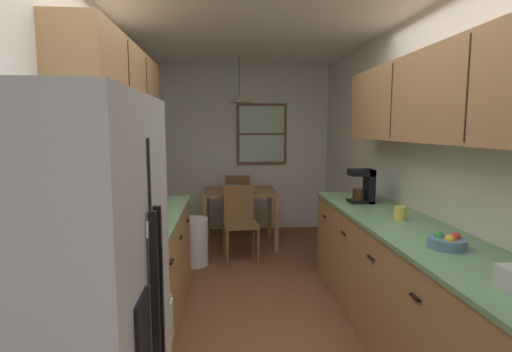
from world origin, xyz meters
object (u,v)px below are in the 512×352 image
Objects in this scene: dining_chair_near at (240,219)px; trash_bin at (193,242)px; dining_table at (240,199)px; microwave_over_range at (60,119)px; dining_chair_far at (239,201)px; fruit_bowl at (447,242)px; coffee_maker at (364,185)px; table_serving_bowl at (232,187)px; stove_range at (97,347)px; mug_by_coffeemaker at (400,213)px; storage_canister at (124,220)px.

trash_bin is at bearing -165.09° from dining_chair_near.
microwave_over_range is at bearing -106.68° from dining_table.
fruit_bowl is at bearing -73.63° from dining_chair_far.
fruit_bowl reaches higher than dining_table.
coffee_maker is at bearing 37.00° from microwave_over_range.
coffee_maker is 1.63× the size of table_serving_bowl.
stove_range is 2.55m from trash_bin.
fruit_bowl is (1.10, -3.12, 0.30)m from dining_table.
dining_table is 1.75× the size of trash_bin.
trash_bin is 2.97m from fruit_bowl.
stove_range is at bearing -156.46° from mug_by_coffeemaker.
stove_range is 6.37× the size of storage_canister.
table_serving_bowl is (0.47, 0.86, 0.51)m from trash_bin.
microwave_over_range reaches higher than dining_table.
trash_bin is 1.10m from table_serving_bowl.
mug_by_coffeemaker reaches higher than dining_chair_far.
mug_by_coffeemaker is at bearing -69.45° from dining_chair_far.
mug_by_coffeemaker reaches higher than fruit_bowl.
fruit_bowl is (1.97, 0.17, 0.47)m from stove_range.
dining_chair_near is at bearing -82.99° from table_serving_bowl.
stove_range reaches higher than dining_chair_near.
mug_by_coffeemaker is at bearing 86.99° from fruit_bowl.
fruit_bowl is (-0.04, -0.71, -0.02)m from mug_by_coffeemaker.
fruit_bowl is at bearing 4.86° from stove_range.
dining_chair_far is 4.64× the size of table_serving_bowl.
microwave_over_range is 0.94m from storage_canister.
storage_canister is 2.04m from fruit_bowl.
mug_by_coffeemaker is at bearing -63.51° from table_serving_bowl.
fruit_bowl is 3.44m from table_serving_bowl.
stove_range is 2.03m from fruit_bowl.
storage_canister is at bearing -105.27° from dining_chair_far.
fruit_bowl reaches higher than trash_bin.
dining_table is at bearing 52.86° from trash_bin.
dining_chair_near is 4.11× the size of fruit_bowl.
dining_table is 2.68m from mug_by_coffeemaker.
table_serving_bowl is at bearing 116.49° from mug_by_coffeemaker.
trash_bin is at bearing -127.14° from dining_table.
trash_bin is (0.29, 2.52, -0.19)m from stove_range.
trash_bin is (-0.55, -0.15, -0.22)m from dining_chair_near.
dining_table is at bearing 88.03° from dining_chair_near.
coffee_maker is 1.41m from fruit_bowl.
dining_table is 5.60× the size of storage_canister.
dining_chair_far is 3.26m from mug_by_coffeemaker.
dining_chair_far is (0.01, 0.61, -0.14)m from dining_table.
dining_chair_far is at bearing 106.37° from fruit_bowl.
coffee_maker is (1.10, -2.32, 0.57)m from dining_chair_far.
storage_canister reaches higher than table_serving_bowl.
dining_chair_near is at bearing 14.91° from trash_bin.
dining_chair_far is at bearing 75.73° from microwave_over_range.
trash_bin is at bearing -118.64° from table_serving_bowl.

